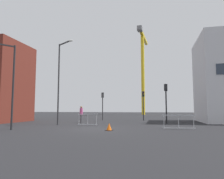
# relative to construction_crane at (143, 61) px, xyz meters

# --- Properties ---
(ground) EXTENTS (160.00, 160.00, 0.00)m
(ground) POSITION_rel_construction_crane_xyz_m (-1.10, -40.03, -14.41)
(ground) COLOR black
(construction_crane) EXTENTS (2.03, 13.82, 22.34)m
(construction_crane) POSITION_rel_construction_crane_xyz_m (0.00, 0.00, 0.00)
(construction_crane) COLOR yellow
(construction_crane) RESTS_ON ground
(streetlamp_tall) EXTENTS (1.93, 1.23, 7.97)m
(streetlamp_tall) POSITION_rel_construction_crane_xyz_m (-5.54, -37.02, -9.70)
(streetlamp_tall) COLOR #2D2D30
(streetlamp_tall) RESTS_ON ground
(streetlamp_short) EXTENTS (1.52, 1.65, 6.34)m
(streetlamp_short) POSITION_rel_construction_crane_xyz_m (-7.07, -42.20, -10.55)
(streetlamp_short) COLOR #232326
(streetlamp_short) RESTS_ON ground
(traffic_light_near) EXTENTS (0.34, 0.39, 4.11)m
(traffic_light_near) POSITION_rel_construction_crane_xyz_m (4.52, -33.27, -11.66)
(traffic_light_near) COLOR black
(traffic_light_near) RESTS_ON ground
(traffic_light_island) EXTENTS (0.35, 0.39, 3.87)m
(traffic_light_island) POSITION_rel_construction_crane_xyz_m (1.81, -27.46, -11.80)
(traffic_light_island) COLOR #232326
(traffic_light_island) RESTS_ON ground
(traffic_light_verge) EXTENTS (0.37, 0.37, 3.76)m
(traffic_light_verge) POSITION_rel_construction_crane_xyz_m (-3.66, -28.09, -11.87)
(traffic_light_verge) COLOR #2D2D30
(traffic_light_verge) RESTS_ON ground
(traffic_light_median) EXTENTS (0.31, 0.39, 4.24)m
(traffic_light_median) POSITION_rel_construction_crane_xyz_m (4.63, -31.20, -11.58)
(traffic_light_median) COLOR #232326
(traffic_light_median) RESTS_ON ground
(pedestrian_walking) EXTENTS (0.34, 0.34, 1.85)m
(pedestrian_walking) POSITION_rel_construction_crane_xyz_m (-4.70, -33.40, -13.33)
(pedestrian_walking) COLOR #4C4C51
(pedestrian_walking) RESTS_ON ground
(safety_barrier_rear) EXTENTS (1.82, 0.26, 1.08)m
(safety_barrier_rear) POSITION_rel_construction_crane_xyz_m (-2.67, -37.03, -13.85)
(safety_barrier_rear) COLOR #B2B5BA
(safety_barrier_rear) RESTS_ON ground
(safety_barrier_front) EXTENTS (2.38, 0.13, 1.08)m
(safety_barrier_front) POSITION_rel_construction_crane_xyz_m (5.17, -39.00, -13.85)
(safety_barrier_front) COLOR #B2B5BA
(safety_barrier_front) RESTS_ON ground
(traffic_cone_striped) EXTENTS (0.52, 0.52, 0.53)m
(traffic_cone_striped) POSITION_rel_construction_crane_xyz_m (0.27, -40.91, -14.17)
(traffic_cone_striped) COLOR black
(traffic_cone_striped) RESTS_ON ground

